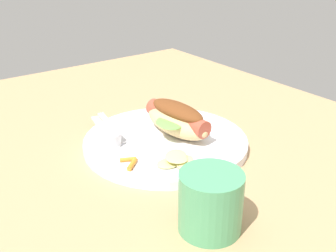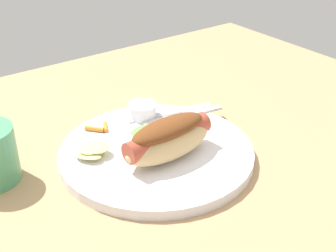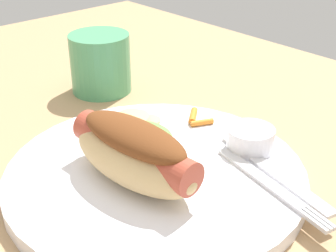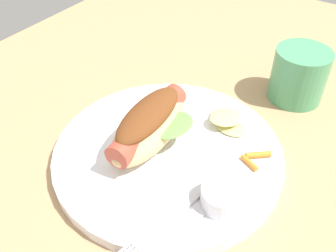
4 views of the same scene
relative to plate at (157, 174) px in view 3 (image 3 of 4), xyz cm
name	(u,v)px [view 3 (image 3 of 4)]	position (x,y,z in cm)	size (l,w,h in cm)	color
ground_plane	(139,178)	(2.60, 0.26, -1.70)	(120.00, 90.00, 1.80)	tan
plate	(157,174)	(0.00, 0.00, 0.00)	(29.68, 29.68, 1.60)	white
hot_dog	(134,151)	(-0.18, 2.94, 3.87)	(15.19, 9.56, 6.00)	#DBB77A
sauce_ramekin	(250,139)	(-3.90, -9.56, 2.01)	(4.98, 4.98, 2.42)	white
fork	(268,184)	(-9.33, -5.59, 1.00)	(14.70, 4.14, 0.40)	silver
knife	(273,172)	(-8.45, -7.61, 0.98)	(15.44, 1.40, 0.36)	silver
chips_pile	(134,118)	(8.65, -3.98, 1.61)	(6.55, 6.41, 1.59)	#D8D07D
carrot_garnish	(196,118)	(4.37, -9.89, 1.17)	(4.01, 3.21, 0.79)	orange
drinking_cup	(100,63)	(22.31, -8.98, 3.29)	(8.32, 8.32, 8.18)	#4C9E6B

